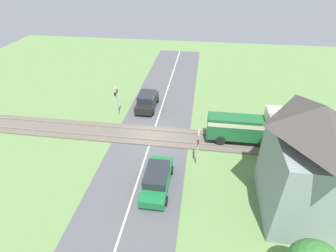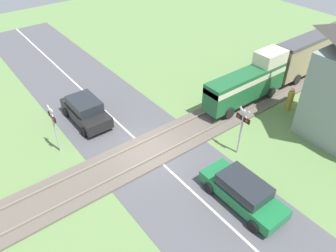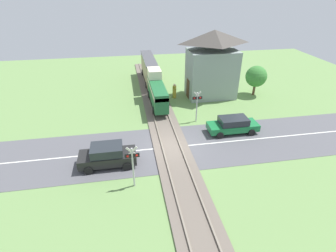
{
  "view_description": "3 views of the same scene",
  "coord_description": "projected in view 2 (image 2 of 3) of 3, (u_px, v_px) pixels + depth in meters",
  "views": [
    {
      "loc": [
        18.12,
        3.92,
        13.27
      ],
      "look_at": [
        0.0,
        1.39,
        1.2
      ],
      "focal_mm": 28.0,
      "sensor_mm": 36.0,
      "label": 1
    },
    {
      "loc": [
        11.81,
        -7.69,
        12.53
      ],
      "look_at": [
        0.0,
        1.39,
        1.2
      ],
      "focal_mm": 35.0,
      "sensor_mm": 36.0,
      "label": 2
    },
    {
      "loc": [
        -3.22,
        -17.17,
        11.7
      ],
      "look_at": [
        0.0,
        1.39,
        1.2
      ],
      "focal_mm": 28.0,
      "sensor_mm": 36.0,
      "label": 3
    }
  ],
  "objects": [
    {
      "name": "track_bed",
      "position": [
        149.0,
        151.0,
        18.73
      ],
      "size": [
        2.8,
        48.0,
        0.24
      ],
      "color": "#665B51",
      "rests_on": "ground_plane"
    },
    {
      "name": "train",
      "position": [
        287.0,
        63.0,
        23.58
      ],
      "size": [
        1.58,
        14.84,
        3.18
      ],
      "color": "#1E6033",
      "rests_on": "track_bed"
    },
    {
      "name": "pedestrian_by_station",
      "position": [
        290.0,
        100.0,
        21.73
      ],
      "size": [
        0.41,
        0.41,
        1.66
      ],
      "color": "gold",
      "rests_on": "ground_plane"
    },
    {
      "name": "car_far_side",
      "position": [
        243.0,
        191.0,
        15.4
      ],
      "size": [
        4.35,
        1.82,
        1.42
      ],
      "color": "#197038",
      "rests_on": "ground_plane"
    },
    {
      "name": "crossing_signal_west_approach",
      "position": [
        54.0,
        124.0,
        17.65
      ],
      "size": [
        0.9,
        0.18,
        3.03
      ],
      "color": "#B7B7B7",
      "rests_on": "ground_plane"
    },
    {
      "name": "crossing_signal_east_approach",
      "position": [
        242.0,
        125.0,
        17.54
      ],
      "size": [
        0.9,
        0.18,
        3.03
      ],
      "color": "#B7B7B7",
      "rests_on": "ground_plane"
    },
    {
      "name": "road_surface",
      "position": [
        149.0,
        151.0,
        18.77
      ],
      "size": [
        48.0,
        6.4,
        0.02
      ],
      "color": "#515156",
      "rests_on": "ground_plane"
    },
    {
      "name": "ground_plane",
      "position": [
        149.0,
        152.0,
        18.77
      ],
      "size": [
        60.0,
        60.0,
        0.0
      ],
      "primitive_type": "plane",
      "color": "#66894C"
    },
    {
      "name": "car_near_crossing",
      "position": [
        86.0,
        110.0,
        20.64
      ],
      "size": [
        4.02,
        1.89,
        1.62
      ],
      "color": "black",
      "rests_on": "ground_plane"
    }
  ]
}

